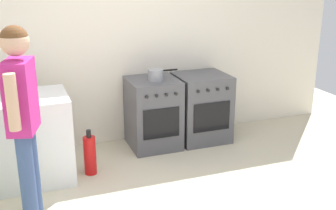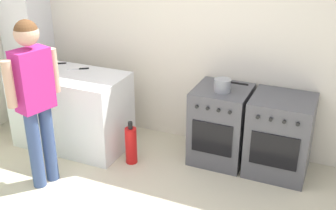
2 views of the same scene
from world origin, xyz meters
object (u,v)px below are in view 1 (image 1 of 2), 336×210
at_px(oven_left, 153,113).
at_px(pot, 156,75).
at_px(person, 22,109).
at_px(fire_extinguisher, 90,155).
at_px(oven_right, 201,107).
at_px(knife_utility, 1,93).

bearing_deg(oven_left, pot, -74.67).
height_order(person, fire_extinguisher, person).
bearing_deg(pot, oven_left, 105.33).
xyz_separation_m(oven_right, pot, (-0.63, -0.07, 0.49)).
height_order(pot, knife_utility, pot).
relative_size(oven_left, fire_extinguisher, 1.70).
bearing_deg(oven_left, oven_right, 0.00).
bearing_deg(fire_extinguisher, pot, 24.86).
bearing_deg(fire_extinguisher, oven_left, 28.78).
xyz_separation_m(knife_utility, fire_extinguisher, (0.81, -0.28, -0.69)).
bearing_deg(pot, person, -143.83).
distance_m(oven_left, knife_utility, 1.76).
distance_m(oven_left, oven_right, 0.64).
xyz_separation_m(oven_left, fire_extinguisher, (-0.87, -0.48, -0.21)).
xyz_separation_m(pot, fire_extinguisher, (-0.89, -0.41, -0.70)).
distance_m(oven_left, pot, 0.50).
height_order(oven_left, person, person).
bearing_deg(knife_utility, fire_extinguisher, -18.95).
bearing_deg(fire_extinguisher, knife_utility, 161.05).
bearing_deg(knife_utility, oven_right, 4.94).
distance_m(pot, fire_extinguisher, 1.20).
xyz_separation_m(pot, person, (-1.52, -1.11, 0.11)).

